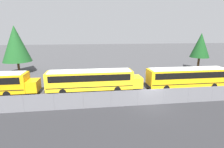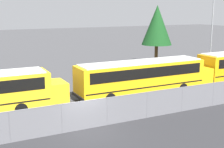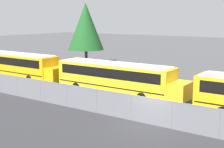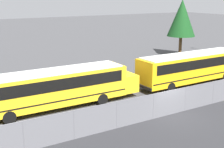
# 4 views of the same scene
# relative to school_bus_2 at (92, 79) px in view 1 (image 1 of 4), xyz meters

# --- Properties ---
(ground_plane) EXTENTS (200.00, 200.00, 0.00)m
(ground_plane) POSITION_rel_school_bus_2_xyz_m (6.48, -5.60, -1.79)
(ground_plane) COLOR #424244
(road_strip) EXTENTS (128.62, 12.00, 0.01)m
(road_strip) POSITION_rel_school_bus_2_xyz_m (6.48, -11.60, -1.78)
(road_strip) COLOR #2B2B2D
(road_strip) RESTS_ON ground_plane
(fence) EXTENTS (94.69, 0.07, 1.88)m
(fence) POSITION_rel_school_bus_2_xyz_m (6.48, -5.60, -0.83)
(fence) COLOR #9EA0A5
(fence) RESTS_ON ground_plane
(school_bus_2) EXTENTS (13.25, 2.59, 3.01)m
(school_bus_2) POSITION_rel_school_bus_2_xyz_m (0.00, 0.00, 0.00)
(school_bus_2) COLOR yellow
(school_bus_2) RESTS_ON ground_plane
(school_bus_3) EXTENTS (13.25, 2.59, 3.01)m
(school_bus_3) POSITION_rel_school_bus_2_xyz_m (14.12, -0.42, 0.00)
(school_bus_3) COLOR yellow
(school_bus_3) RESTS_ON ground_plane
(tree_0) EXTENTS (5.42, 5.42, 9.40)m
(tree_0) POSITION_rel_school_bus_2_xyz_m (-14.44, 13.24, 4.08)
(tree_0) COLOR #51381E
(tree_0) RESTS_ON ground_plane
(tree_1) EXTENTS (3.94, 3.94, 7.92)m
(tree_1) POSITION_rel_school_bus_2_xyz_m (23.24, 10.99, 3.55)
(tree_1) COLOR #51381E
(tree_1) RESTS_ON ground_plane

